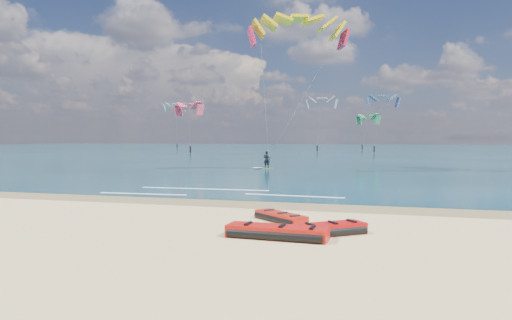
{
  "coord_description": "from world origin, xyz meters",
  "views": [
    {
      "loc": [
        9.09,
        -17.09,
        3.06
      ],
      "look_at": [
        2.24,
        8.0,
        1.81
      ],
      "focal_mm": 32.0,
      "sensor_mm": 36.0,
      "label": 1
    }
  ],
  "objects_px": {
    "packed_kite_mid": "(281,221)",
    "kitesurfer_main": "(283,86)",
    "packed_kite_left": "(277,238)",
    "packed_kite_right": "(330,235)"
  },
  "relations": [
    {
      "from": "packed_kite_mid",
      "to": "packed_kite_right",
      "type": "bearing_deg",
      "value": -1.63
    },
    {
      "from": "packed_kite_mid",
      "to": "kitesurfer_main",
      "type": "xyz_separation_m",
      "value": [
        -5.21,
        25.05,
        7.85
      ]
    },
    {
      "from": "packed_kite_left",
      "to": "packed_kite_right",
      "type": "xyz_separation_m",
      "value": [
        1.5,
        0.97,
        0.0
      ]
    },
    {
      "from": "kitesurfer_main",
      "to": "packed_kite_left",
      "type": "bearing_deg",
      "value": -93.22
    },
    {
      "from": "packed_kite_right",
      "to": "packed_kite_mid",
      "type": "bearing_deg",
      "value": 100.55
    },
    {
      "from": "packed_kite_left",
      "to": "kitesurfer_main",
      "type": "distance_m",
      "value": 29.47
    },
    {
      "from": "packed_kite_mid",
      "to": "kitesurfer_main",
      "type": "bearing_deg",
      "value": 142.38
    },
    {
      "from": "kitesurfer_main",
      "to": "packed_kite_right",
      "type": "bearing_deg",
      "value": -89.8
    },
    {
      "from": "packed_kite_left",
      "to": "kitesurfer_main",
      "type": "height_order",
      "value": "kitesurfer_main"
    },
    {
      "from": "packed_kite_left",
      "to": "packed_kite_mid",
      "type": "relative_size",
      "value": 1.3
    }
  ]
}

